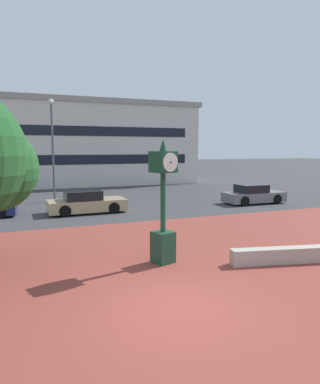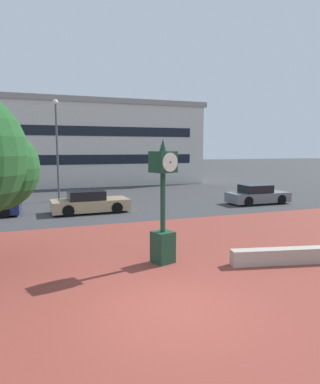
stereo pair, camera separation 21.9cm
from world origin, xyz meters
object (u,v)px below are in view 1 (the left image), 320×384
car_street_near (86,203)px  car_street_mid (253,195)px  street_lamp_post (52,140)px  civic_building (39,143)px  street_clock (163,207)px

car_street_near → car_street_mid: 11.10m
car_street_mid → street_lamp_post: 14.17m
street_lamp_post → car_street_mid: bearing=-24.5°
car_street_near → street_lamp_post: bearing=-166.6°
car_street_mid → civic_building: size_ratio=0.13×
car_street_near → street_clock: bearing=3.6°
car_street_near → civic_building: size_ratio=0.14×
street_clock → car_street_near: size_ratio=0.90×
car_street_mid → car_street_near: bearing=-92.3°
street_clock → car_street_mid: bearing=23.3°
car_street_near → civic_building: (-1.76, 18.98, 3.66)m
civic_building → car_street_mid: bearing=-56.7°
street_clock → civic_building: 28.98m
street_clock → street_lamp_post: 15.23m
car_street_mid → civic_building: bearing=-146.0°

